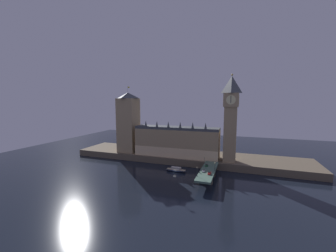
{
  "coord_description": "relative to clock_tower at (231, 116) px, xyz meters",
  "views": [
    {
      "loc": [
        47.53,
        -149.68,
        55.84
      ],
      "look_at": [
        -12.45,
        20.0,
        34.68
      ],
      "focal_mm": 22.0,
      "sensor_mm": 36.0,
      "label": 1
    }
  ],
  "objects": [
    {
      "name": "parliament_hall",
      "position": [
        -47.13,
        2.08,
        -24.62
      ],
      "size": [
        77.13,
        16.51,
        32.8
      ],
      "color": "tan",
      "rests_on": "embankment"
    },
    {
      "name": "street_lamp_mid",
      "position": [
        -8.06,
        -31.5,
        -33.26
      ],
      "size": [
        1.34,
        0.6,
        6.18
      ],
      "color": "#2D3333",
      "rests_on": "bridge"
    },
    {
      "name": "ground_plane",
      "position": [
        -39.89,
        -26.5,
        -44.19
      ],
      "size": [
        400.0,
        400.0,
        0.0
      ],
      "primitive_type": "plane",
      "color": "black"
    },
    {
      "name": "street_lamp_far",
      "position": [
        -18.03,
        -16.78,
        -33.32
      ],
      "size": [
        1.34,
        0.6,
        6.09
      ],
      "color": "#2D3333",
      "rests_on": "bridge"
    },
    {
      "name": "street_lamp_near",
      "position": [
        -18.03,
        -46.22,
        -33.16
      ],
      "size": [
        1.34,
        0.6,
        6.36
      ],
      "color": "#2D3333",
      "rests_on": "bridge"
    },
    {
      "name": "car_northbound_trail",
      "position": [
        -15.34,
        -35.72,
        -36.5
      ],
      "size": [
        1.98,
        4.1,
        1.37
      ],
      "color": "silver",
      "rests_on": "bridge"
    },
    {
      "name": "embankment",
      "position": [
        -39.89,
        12.5,
        -41.22
      ],
      "size": [
        220.0,
        42.0,
        5.95
      ],
      "color": "brown",
      "rests_on": "ground_plane"
    },
    {
      "name": "pedestrian_mid_walk",
      "position": [
        -8.46,
        -28.81,
        -36.23
      ],
      "size": [
        0.38,
        0.38,
        1.71
      ],
      "color": "black",
      "rests_on": "bridge"
    },
    {
      "name": "boat_upstream",
      "position": [
        -39.51,
        -23.33,
        -42.77
      ],
      "size": [
        17.44,
        4.85,
        3.9
      ],
      "color": "#1E2842",
      "rests_on": "ground_plane"
    },
    {
      "name": "victoria_tower",
      "position": [
        -98.07,
        3.81,
        -8.64
      ],
      "size": [
        17.96,
        17.96,
        65.0
      ],
      "color": "tan",
      "rests_on": "embankment"
    },
    {
      "name": "pedestrian_near_rail",
      "position": [
        -17.63,
        -39.66,
        -36.29
      ],
      "size": [
        0.38,
        0.38,
        1.62
      ],
      "color": "black",
      "rests_on": "bridge"
    },
    {
      "name": "clock_tower",
      "position": [
        0.0,
        0.0,
        0.0
      ],
      "size": [
        12.29,
        12.4,
        72.31
      ],
      "color": "tan",
      "rests_on": "embankment"
    },
    {
      "name": "car_southbound_lead",
      "position": [
        -10.76,
        -39.7,
        -36.41
      ],
      "size": [
        1.97,
        3.95,
        1.57
      ],
      "color": "red",
      "rests_on": "bridge"
    },
    {
      "name": "car_northbound_lead",
      "position": [
        -15.34,
        -23.03,
        -36.45
      ],
      "size": [
        2.05,
        3.83,
        1.47
      ],
      "color": "#235633",
      "rests_on": "bridge"
    },
    {
      "name": "bridge",
      "position": [
        -13.05,
        -31.5,
        -38.98
      ],
      "size": [
        10.42,
        46.0,
        7.06
      ],
      "color": "#476656",
      "rests_on": "ground_plane"
    }
  ]
}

